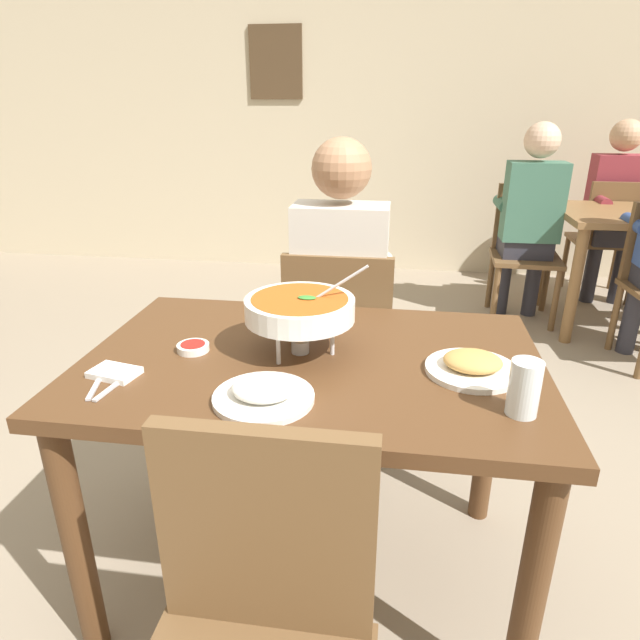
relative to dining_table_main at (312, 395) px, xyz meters
name	(u,v)px	position (x,y,z in m)	size (l,w,h in m)	color
ground_plane	(313,569)	(0.00, 0.00, -0.65)	(16.00, 16.00, 0.00)	gray
cafe_rear_partition	(380,91)	(0.00, 3.55, 0.85)	(10.00, 0.10, 3.00)	beige
picture_frame_hung	(276,62)	(-0.86, 3.49, 1.06)	(0.44, 0.03, 0.56)	#4C3823
dining_table_main	(312,395)	(0.00, 0.00, 0.00)	(1.25, 0.81, 0.77)	#51331C
chair_diner_main	(339,342)	(0.00, 0.69, -0.14)	(0.44, 0.44, 0.90)	brown
diner_main	(341,284)	(0.00, 0.73, 0.09)	(0.40, 0.45, 1.31)	#2D2D38
curry_bowl	(300,309)	(-0.04, 0.03, 0.25)	(0.33, 0.30, 0.26)	silver
rice_plate	(263,393)	(-0.08, -0.25, 0.14)	(0.24, 0.24, 0.06)	white
appetizer_plate	(472,365)	(0.42, -0.03, 0.14)	(0.24, 0.24, 0.06)	white
sauce_dish	(193,347)	(-0.34, -0.01, 0.13)	(0.09, 0.09, 0.02)	white
napkin_folded	(115,373)	(-0.48, -0.18, 0.13)	(0.12, 0.08, 0.02)	white
fork_utensil	(97,383)	(-0.50, -0.23, 0.12)	(0.01, 0.17, 0.01)	silver
spoon_utensil	(116,384)	(-0.45, -0.23, 0.12)	(0.01, 0.17, 0.01)	silver
drink_glass	(524,391)	(0.51, -0.22, 0.18)	(0.07, 0.07, 0.13)	silver
dining_table_far	(639,234)	(1.74, 2.37, -0.02)	(1.00, 0.80, 0.77)	brown
chair_bg_middle	(525,244)	(1.08, 2.50, -0.14)	(0.47, 0.47, 0.90)	brown
chair_bg_right	(609,234)	(1.75, 2.91, -0.14)	(0.44, 0.44, 0.90)	brown
patron_bg_middle	(530,212)	(1.07, 2.41, 0.09)	(0.40, 0.45, 1.31)	#2D2D38
patron_bg_right	(616,201)	(1.76, 2.93, 0.09)	(0.40, 0.45, 1.31)	#2D2D38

